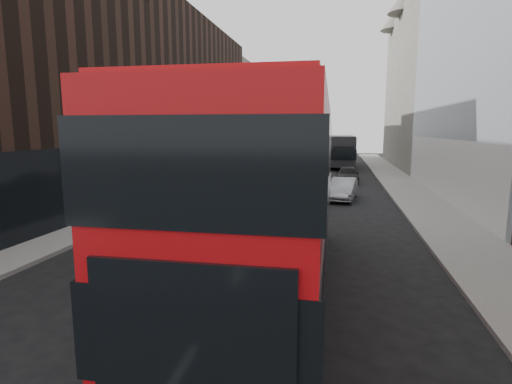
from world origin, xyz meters
The scene contains 13 objects.
ground centered at (0.00, 0.00, 0.00)m, with size 140.00×140.00×0.00m, color black.
sidewalk_right centered at (7.50, 25.00, 0.07)m, with size 3.00×80.00×0.15m, color slate.
sidewalk_left centered at (-8.00, 25.00, 0.07)m, with size 2.00×80.00×0.15m, color slate.
building_modern_block centered at (11.47, 21.00, 9.90)m, with size 5.03×22.00×20.00m.
building_victorian centered at (11.38, 44.00, 9.66)m, with size 6.50×24.00×21.00m.
building_left_mid centered at (-11.50, 30.00, 7.00)m, with size 5.00×24.00×14.00m, color black.
building_left_far centered at (-11.50, 52.00, 6.50)m, with size 5.00×20.00×13.00m, color #645F58.
street_lamp centered at (-8.22, 18.00, 4.18)m, with size 1.06×0.22×7.00m.
red_bus centered at (0.95, 4.30, 2.83)m, with size 3.18×12.71×5.10m.
grey_bus centered at (2.98, 41.83, 1.95)m, with size 2.89×11.35×3.64m.
car_a centered at (0.50, 12.54, 0.79)m, with size 1.87×4.64×1.58m, color black.
car_b centered at (2.97, 19.38, 0.68)m, with size 1.44×4.13×1.36m, color #929499.
car_c centered at (3.42, 27.86, 0.62)m, with size 1.75×4.30×1.25m, color black.
Camera 1 is at (2.64, -5.94, 4.41)m, focal length 28.00 mm.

